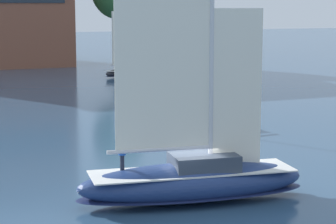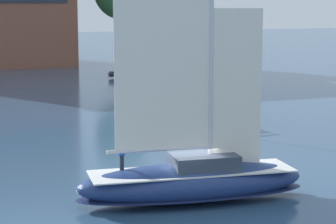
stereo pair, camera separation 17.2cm
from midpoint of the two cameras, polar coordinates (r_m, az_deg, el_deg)
ground_plane at (r=31.23m, az=1.98°, el=-7.77°), size 400.00×400.00×0.00m
sailboat_main at (r=30.91m, az=2.02°, el=-5.67°), size 11.36×4.54×15.18m
sailboat_moored_near_marina at (r=85.76m, az=-3.94°, el=3.63°), size 6.75×5.16×9.31m
sailboat_moored_mid_channel at (r=48.22m, az=3.44°, el=-0.94°), size 6.86×2.63×9.21m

